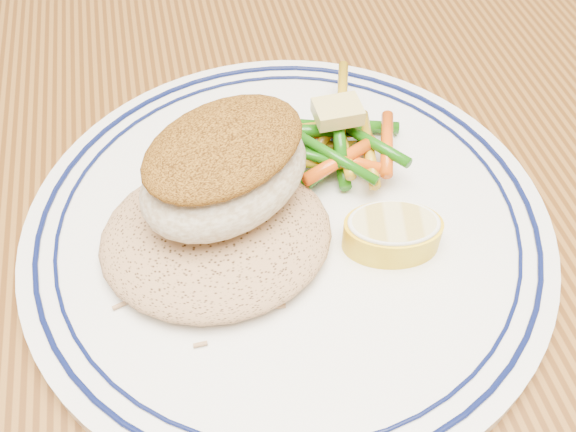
# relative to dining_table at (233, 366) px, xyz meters

# --- Properties ---
(dining_table) EXTENTS (1.50, 0.90, 0.75)m
(dining_table) POSITION_rel_dining_table_xyz_m (0.00, 0.00, 0.00)
(dining_table) COLOR #542F10
(dining_table) RESTS_ON ground
(plate) EXTENTS (0.30, 0.30, 0.02)m
(plate) POSITION_rel_dining_table_xyz_m (0.04, 0.02, 0.11)
(plate) COLOR white
(plate) RESTS_ON dining_table
(rice_pilaf) EXTENTS (0.13, 0.11, 0.02)m
(rice_pilaf) POSITION_rel_dining_table_xyz_m (0.00, 0.02, 0.12)
(rice_pilaf) COLOR #A47A52
(rice_pilaf) RESTS_ON plate
(fish_fillet) EXTENTS (0.12, 0.11, 0.05)m
(fish_fillet) POSITION_rel_dining_table_xyz_m (0.01, 0.03, 0.15)
(fish_fillet) COLOR beige
(fish_fillet) RESTS_ON rice_pilaf
(vegetable_pile) EXTENTS (0.10, 0.11, 0.03)m
(vegetable_pile) POSITION_rel_dining_table_xyz_m (0.08, 0.07, 0.12)
(vegetable_pile) COLOR #B68A13
(vegetable_pile) RESTS_ON plate
(butter_pat) EXTENTS (0.03, 0.02, 0.01)m
(butter_pat) POSITION_rel_dining_table_xyz_m (0.08, 0.07, 0.14)
(butter_pat) COLOR #D3C067
(butter_pat) RESTS_ON vegetable_pile
(lemon_wedge) EXTENTS (0.06, 0.06, 0.02)m
(lemon_wedge) POSITION_rel_dining_table_xyz_m (0.09, -0.00, 0.12)
(lemon_wedge) COLOR yellow
(lemon_wedge) RESTS_ON plate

